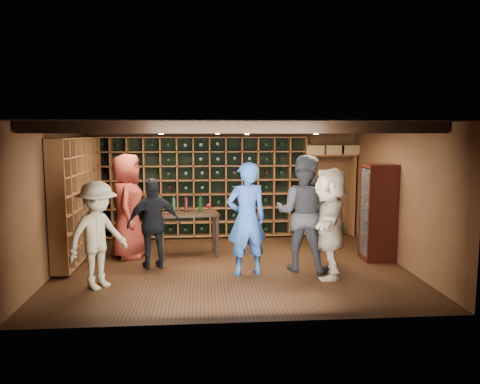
{
  "coord_description": "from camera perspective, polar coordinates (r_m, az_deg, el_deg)",
  "views": [
    {
      "loc": [
        -0.5,
        -8.05,
        2.35
      ],
      "look_at": [
        0.16,
        0.2,
        1.3
      ],
      "focal_mm": 35.0,
      "sensor_mm": 36.0,
      "label": 1
    }
  ],
  "objects": [
    {
      "name": "man_grey_suit",
      "position": [
        8.03,
        7.7,
        -2.59
      ],
      "size": [
        1.18,
        1.06,
        1.98
      ],
      "primitive_type": "imported",
      "rotation": [
        0.0,
        0.0,
        2.74
      ],
      "color": "black",
      "rests_on": "ground"
    },
    {
      "name": "room_shell",
      "position": [
        8.12,
        -1.04,
        7.73
      ],
      "size": [
        6.0,
        6.0,
        6.0
      ],
      "color": "#50311B",
      "rests_on": "ground"
    },
    {
      "name": "display_cabinet",
      "position": [
        8.98,
        16.49,
        -2.64
      ],
      "size": [
        0.55,
        0.5,
        1.75
      ],
      "color": "black",
      "rests_on": "ground"
    },
    {
      "name": "tasting_table",
      "position": [
        8.97,
        -6.28,
        -3.13
      ],
      "size": [
        1.16,
        0.67,
        1.11
      ],
      "rotation": [
        0.0,
        0.0,
        0.11
      ],
      "color": "black",
      "rests_on": "ground"
    },
    {
      "name": "ground",
      "position": [
        8.4,
        -0.99,
        -9.0
      ],
      "size": [
        6.0,
        6.0,
        0.0
      ],
      "primitive_type": "plane",
      "color": "black",
      "rests_on": "ground"
    },
    {
      "name": "man_blue_shirt",
      "position": [
        7.72,
        0.82,
        -3.3
      ],
      "size": [
        0.77,
        0.6,
        1.88
      ],
      "primitive_type": "imported",
      "rotation": [
        0.0,
        0.0,
        3.38
      ],
      "color": "navy",
      "rests_on": "ground"
    },
    {
      "name": "guest_beige",
      "position": [
        7.77,
        10.88,
        -3.68
      ],
      "size": [
        0.84,
        1.73,
        1.79
      ],
      "primitive_type": "imported",
      "rotation": [
        0.0,
        0.0,
        4.52
      ],
      "color": "tan",
      "rests_on": "ground"
    },
    {
      "name": "guest_woman_black",
      "position": [
        8.24,
        -10.46,
        -3.8
      ],
      "size": [
        1.0,
        0.64,
        1.58
      ],
      "primitive_type": "imported",
      "rotation": [
        0.0,
        0.0,
        3.44
      ],
      "color": "black",
      "rests_on": "ground"
    },
    {
      "name": "wine_rack_back",
      "position": [
        10.45,
        -4.68,
        0.62
      ],
      "size": [
        4.65,
        0.3,
        2.2
      ],
      "color": "brown",
      "rests_on": "ground"
    },
    {
      "name": "crate_shelf",
      "position": [
        10.8,
        11.08,
        2.95
      ],
      "size": [
        1.2,
        0.32,
        2.07
      ],
      "color": "brown",
      "rests_on": "ground"
    },
    {
      "name": "wine_rack_left",
      "position": [
        9.25,
        -19.11,
        -0.61
      ],
      "size": [
        0.3,
        2.65,
        2.2
      ],
      "color": "brown",
      "rests_on": "ground"
    },
    {
      "name": "guest_khaki",
      "position": [
        7.39,
        -16.98,
        -5.06
      ],
      "size": [
        1.14,
        1.2,
        1.63
      ],
      "primitive_type": "imported",
      "rotation": [
        0.0,
        0.0,
        0.89
      ],
      "color": "gray",
      "rests_on": "ground"
    },
    {
      "name": "guest_red_floral",
      "position": [
        9.04,
        -13.58,
        -1.68
      ],
      "size": [
        0.68,
        0.99,
        1.96
      ],
      "primitive_type": "imported",
      "rotation": [
        0.0,
        0.0,
        1.63
      ],
      "color": "maroon",
      "rests_on": "ground"
    }
  ]
}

